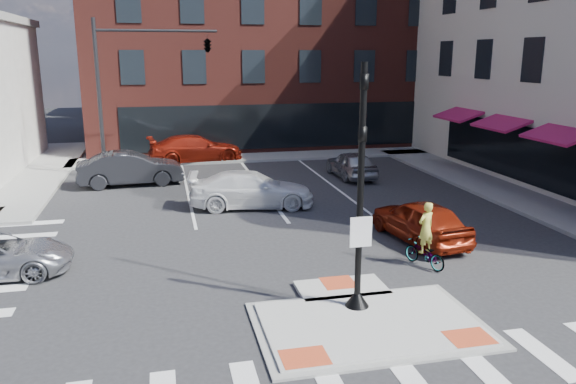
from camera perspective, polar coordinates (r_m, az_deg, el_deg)
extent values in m
plane|color=#28282B|center=(14.20, 7.54, -12.49)|extent=(120.00, 120.00, 0.00)
cube|color=gray|center=(13.77, 8.29, -13.26)|extent=(5.40, 3.60, 0.06)
cube|color=#A8A8A3|center=(13.75, 8.29, -13.15)|extent=(5.00, 3.20, 0.12)
cube|color=#A8A8A3|center=(15.54, 5.49, -9.77)|extent=(2.40, 1.40, 0.12)
cube|color=#C74423|center=(12.19, 1.69, -16.42)|extent=(1.00, 0.80, 0.01)
cube|color=#C74423|center=(13.54, 17.94, -13.86)|extent=(1.00, 0.80, 0.01)
cube|color=#C74423|center=(15.77, 5.15, -9.14)|extent=(0.90, 0.90, 0.01)
cube|color=gray|center=(33.11, -23.79, 1.88)|extent=(3.00, 20.00, 0.15)
cube|color=gray|center=(27.45, 21.64, -0.18)|extent=(3.00, 24.00, 0.15)
cube|color=gray|center=(35.27, -0.24, 3.74)|extent=(26.00, 3.00, 0.15)
cube|color=#58211B|center=(44.55, -3.16, 15.41)|extent=(24.00, 18.00, 15.00)
cube|color=black|center=(35.98, -0.59, 6.71)|extent=(20.00, 0.12, 2.80)
cube|color=black|center=(27.83, 23.99, 3.20)|extent=(0.12, 16.00, 2.60)
cube|color=#C51A5D|center=(27.23, 23.07, 5.96)|extent=(1.46, 3.00, 0.58)
cube|color=#C51A5D|center=(32.25, 16.87, 7.53)|extent=(1.46, 3.00, 0.58)
cube|color=slate|center=(63.90, -12.62, 12.39)|extent=(10.00, 12.00, 10.00)
cube|color=brown|center=(67.27, -1.24, 13.62)|extent=(12.00, 12.00, 12.00)
cone|color=black|center=(14.39, 7.03, -10.58)|extent=(0.60, 0.60, 0.45)
cylinder|color=black|center=(13.46, 7.39, 0.56)|extent=(0.16, 0.16, 5.80)
cube|color=white|center=(13.65, 7.42, -4.05)|extent=(0.55, 0.04, 0.75)
imported|color=black|center=(13.15, 7.67, 9.50)|extent=(0.18, 0.22, 1.10)
imported|color=black|center=(13.29, 7.51, 4.34)|extent=(0.18, 0.22, 1.10)
cylinder|color=black|center=(30.11, -18.61, 8.82)|extent=(0.20, 0.20, 8.00)
cylinder|color=black|center=(29.91, -13.19, 15.67)|extent=(6.00, 0.14, 0.14)
imported|color=black|center=(30.00, -8.19, 14.73)|extent=(0.48, 2.24, 0.90)
imported|color=maroon|center=(19.74, 13.28, -2.82)|extent=(2.28, 4.48, 1.46)
imported|color=white|center=(23.51, -3.74, 0.25)|extent=(5.39, 2.73, 1.50)
imported|color=#25262A|center=(28.50, -15.72, 2.32)|extent=(5.14, 2.18, 1.65)
imported|color=#9FA1A6|center=(29.36, 6.44, 2.82)|extent=(1.80, 4.14, 1.39)
imported|color=maroon|center=(33.89, -9.36, 4.38)|extent=(5.73, 2.86, 1.60)
imported|color=#3F3F44|center=(17.53, 13.68, -6.09)|extent=(1.07, 1.64, 0.81)
imported|color=gold|center=(17.28, 13.83, -3.53)|extent=(0.66, 0.55, 1.56)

